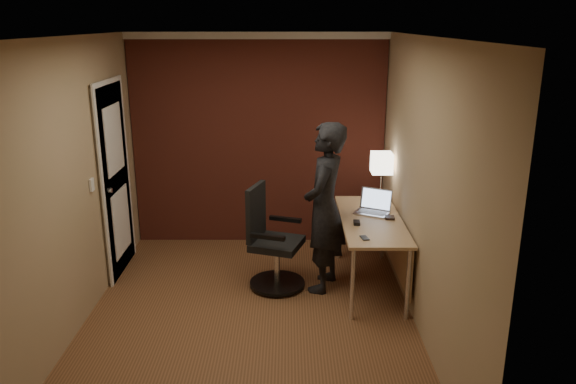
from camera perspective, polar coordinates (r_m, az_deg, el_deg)
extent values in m
plane|color=brown|center=(5.28, -3.89, -12.74)|extent=(4.00, 4.00, 0.00)
plane|color=white|center=(4.59, -4.54, 15.48)|extent=(4.00, 4.00, 0.00)
plane|color=tan|center=(6.73, -3.00, 5.25)|extent=(3.00, 0.00, 3.00)
plane|color=tan|center=(2.94, -6.96, -10.87)|extent=(3.00, 0.00, 3.00)
plane|color=tan|center=(5.12, -21.17, 0.34)|extent=(0.00, 4.00, 4.00)
plane|color=tan|center=(4.91, 13.54, 0.36)|extent=(0.00, 4.00, 4.00)
cube|color=brown|center=(6.70, -3.01, 5.19)|extent=(2.98, 0.06, 2.50)
cube|color=silver|center=(6.55, -3.18, 15.60)|extent=(3.00, 0.08, 0.08)
cube|color=silver|center=(2.65, -7.82, 13.43)|extent=(3.00, 0.08, 0.08)
cube|color=silver|center=(4.92, -22.25, 13.95)|extent=(0.08, 4.00, 0.08)
cube|color=silver|center=(4.71, 14.09, 14.60)|extent=(0.08, 4.00, 0.08)
cube|color=silver|center=(6.18, -17.18, 1.05)|extent=(0.05, 0.82, 2.02)
cube|color=silver|center=(6.17, -17.05, 1.05)|extent=(0.02, 0.92, 2.12)
cylinder|color=silver|center=(5.86, -17.67, 0.16)|extent=(0.05, 0.05, 0.05)
cube|color=silver|center=(5.55, -19.31, 0.69)|extent=(0.02, 0.08, 0.12)
cube|color=tan|center=(5.66, 8.44, -2.83)|extent=(0.60, 1.50, 0.03)
cube|color=tan|center=(5.81, 11.06, -5.45)|extent=(0.02, 1.38, 0.54)
cylinder|color=silver|center=(5.14, 6.56, -9.29)|extent=(0.04, 0.04, 0.70)
cylinder|color=silver|center=(6.40, 5.21, -3.82)|extent=(0.04, 0.04, 0.70)
cylinder|color=silver|center=(5.22, 12.09, -9.15)|extent=(0.04, 0.04, 0.70)
cylinder|color=silver|center=(6.47, 9.64, -3.78)|extent=(0.04, 0.04, 0.70)
cube|color=silver|center=(6.23, 9.31, -0.78)|extent=(0.11, 0.11, 0.01)
cylinder|color=silver|center=(6.19, 9.38, 0.61)|extent=(0.01, 0.01, 0.30)
cube|color=white|center=(6.12, 9.50, 2.94)|extent=(0.22, 0.22, 0.22)
cube|color=silver|center=(5.80, 8.52, -2.09)|extent=(0.40, 0.36, 0.01)
cube|color=silver|center=(5.87, 8.94, -0.68)|extent=(0.32, 0.20, 0.22)
cube|color=#B2CCF2|center=(5.86, 8.95, -0.71)|extent=(0.29, 0.18, 0.19)
cube|color=gray|center=(5.79, 8.54, -2.05)|extent=(0.31, 0.24, 0.00)
cube|color=black|center=(5.48, 6.99, -3.11)|extent=(0.06, 0.10, 0.03)
cube|color=black|center=(5.14, 7.79, -4.64)|extent=(0.08, 0.12, 0.01)
cube|color=black|center=(5.69, 10.30, -2.56)|extent=(0.10, 0.12, 0.02)
cylinder|color=black|center=(5.83, -1.10, -9.21)|extent=(0.57, 0.57, 0.03)
cylinder|color=silver|center=(5.74, -1.11, -7.32)|extent=(0.06, 0.06, 0.42)
cube|color=black|center=(5.66, -1.12, -5.27)|extent=(0.59, 0.59, 0.07)
cube|color=black|center=(5.62, -3.28, -2.03)|extent=(0.18, 0.42, 0.56)
cube|color=black|center=(5.83, -0.27, -2.78)|extent=(0.34, 0.16, 0.04)
cube|color=black|center=(5.36, -2.08, -4.58)|extent=(0.34, 0.16, 0.04)
imported|color=black|center=(5.53, 3.73, -1.63)|extent=(0.58, 0.72, 1.71)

